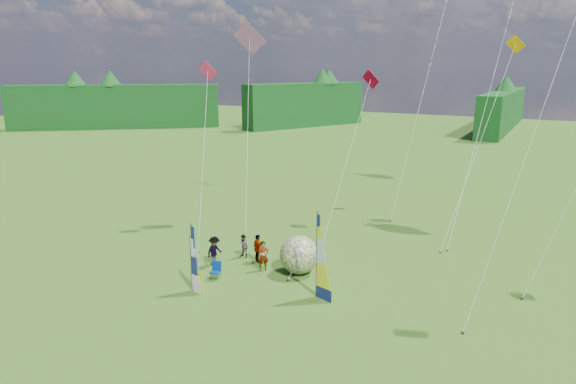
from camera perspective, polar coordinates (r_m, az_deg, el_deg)
The scene contains 18 objects.
ground at distance 25.53m, azimuth -2.44°, elevation -14.29°, with size 220.00×220.00×0.00m, color #426E1E.
treeline_ring at distance 23.90m, azimuth -2.54°, elevation -5.81°, with size 210.00×210.00×8.00m, color #153F17, non-canonical shape.
feather_banner_main at distance 27.19m, azimuth 3.19°, elevation -7.12°, with size 1.25×0.10×4.62m, color navy, non-canonical shape.
side_banner_left at distance 28.53m, azimuth -10.57°, elevation -7.27°, with size 1.03×0.10×3.72m, color yellow, non-canonical shape.
side_banner_far at distance 28.53m, azimuth -10.70°, elevation -7.97°, with size 0.92×0.10×3.07m, color white, non-canonical shape.
bol_inflatable at distance 30.55m, azimuth 1.23°, elevation -6.98°, with size 2.31×2.31×2.31m, color navy.
spectator_a at distance 31.03m, azimuth -2.77°, elevation -7.12°, with size 0.67×0.44×1.85m, color #66594C.
spectator_b at distance 33.14m, azimuth -4.93°, elevation -6.04°, with size 0.75×0.37×1.54m, color #66594C.
spectator_c at distance 32.04m, azimuth -8.16°, elevation -6.53°, with size 1.21×0.45×1.87m, color #66594C.
spectator_d at distance 32.30m, azimuth -3.38°, elevation -6.29°, with size 1.07×0.44×1.82m, color #66594C.
camp_chair at distance 30.24m, azimuth -8.07°, elevation -8.66°, with size 0.59×0.59×1.03m, color navy, non-canonical shape.
kite_whale at distance 39.38m, azimuth 21.14°, elevation 9.91°, with size 5.25×14.89×19.84m, color black, non-canonical shape.
kite_rainbow_delta at distance 37.62m, azimuth -4.54°, elevation 7.84°, with size 7.69×10.49×16.19m, color red, non-canonical shape.
kite_parafoil at distance 26.10m, azimuth 25.46°, elevation 6.31°, with size 6.40×9.52×18.42m, color red, non-canonical shape.
small_kite_red at distance 37.60m, azimuth 6.70°, elevation 4.79°, with size 2.77×10.45×12.28m, color #BA0027, non-canonical shape.
small_kite_orange at distance 38.22m, azimuth 20.62°, elevation 5.95°, with size 4.60×11.80×14.67m, color #E59401, non-canonical shape.
small_kite_pink at distance 36.45m, azimuth -9.43°, elevation 4.91°, with size 6.13×8.97×12.92m, color #D02654, non-canonical shape.
small_kite_green at distance 44.57m, azimuth 14.87°, elevation 11.51°, with size 3.72×12.72×21.05m, color green, non-canonical shape.
Camera 1 is at (11.77, -19.16, 12.08)m, focal length 32.00 mm.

